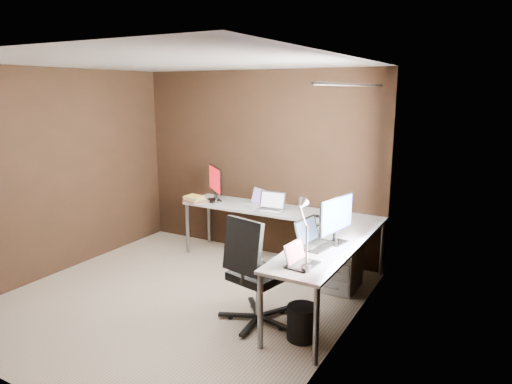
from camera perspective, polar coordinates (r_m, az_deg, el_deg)
room at (r=4.63m, az=-6.39°, el=0.61°), size 3.60×3.60×2.50m
desk at (r=5.35m, az=4.24°, el=-4.31°), size 2.65×2.25×0.73m
drawer_pedestal at (r=5.37m, az=10.42°, el=-8.69°), size 0.42×0.50×0.60m
monitor_left at (r=6.32m, az=-5.11°, el=1.30°), size 0.43×0.38×0.48m
monitor_right at (r=4.61m, az=10.02°, el=-3.10°), size 0.18×0.57×0.48m
laptop_white at (r=6.03m, az=-0.00°, el=-1.32°), size 0.41×0.37×0.22m
laptop_silver at (r=5.83m, az=1.86°, el=-1.82°), size 0.36×0.27×0.23m
laptop_black_big at (r=4.56m, az=7.09°, el=-5.96°), size 0.33×0.43×0.26m
laptop_black_small at (r=4.07m, az=5.47°, el=-8.46°), size 0.25×0.32×0.20m
book_stack at (r=6.32m, az=-7.71°, el=-0.86°), size 0.32×0.28×0.08m
mouse_left at (r=6.22m, az=-5.56°, el=-1.27°), size 0.09×0.07×0.03m
mouse_corner at (r=5.56m, az=7.67°, el=-3.00°), size 0.10×0.07×0.04m
desk_lamp at (r=3.91m, az=5.89°, el=-4.05°), size 0.19×0.23×0.61m
office_chair at (r=4.54m, az=-0.00°, el=-12.34°), size 0.61×0.63×1.09m
wastebasket at (r=4.35m, az=5.77°, el=-15.91°), size 0.36×0.36×0.32m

